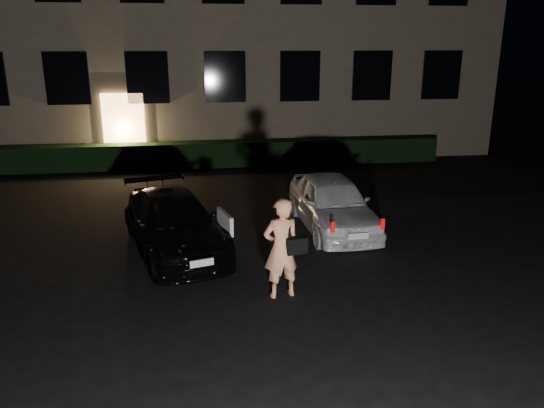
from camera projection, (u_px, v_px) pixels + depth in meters
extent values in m
plane|color=black|center=(265.00, 310.00, 8.64)|extent=(80.00, 80.00, 0.00)
cube|color=#FFB56B|center=(124.00, 130.00, 18.17)|extent=(1.40, 0.10, 2.50)
cube|color=black|center=(67.00, 79.00, 17.43)|extent=(1.40, 0.10, 1.70)
cube|color=black|center=(148.00, 78.00, 17.76)|extent=(1.40, 0.10, 1.70)
cube|color=black|center=(225.00, 77.00, 18.10)|extent=(1.40, 0.10, 1.70)
cube|color=black|center=(300.00, 76.00, 18.44)|extent=(1.40, 0.10, 1.70)
cube|color=black|center=(372.00, 76.00, 18.78)|extent=(1.40, 0.10, 1.70)
cube|color=black|center=(441.00, 75.00, 19.11)|extent=(1.40, 0.10, 1.70)
cube|color=black|center=(228.00, 154.00, 18.45)|extent=(15.00, 0.70, 0.85)
imported|color=black|center=(174.00, 223.00, 11.01)|extent=(2.64, 4.30, 1.16)
cube|color=white|center=(225.00, 222.00, 10.65)|extent=(0.29, 0.82, 0.39)
cube|color=silver|center=(202.00, 263.00, 9.20)|extent=(0.42, 0.15, 0.13)
imported|color=white|center=(332.00, 203.00, 12.21)|extent=(1.65, 3.73, 1.25)
cube|color=red|center=(333.00, 227.00, 10.45)|extent=(0.08, 0.05, 0.21)
cube|color=red|center=(383.00, 224.00, 10.64)|extent=(0.08, 0.05, 0.21)
cube|color=silver|center=(358.00, 236.00, 10.56)|extent=(0.42, 0.06, 0.12)
imported|color=#FFA075|center=(282.00, 248.00, 8.87)|extent=(0.71, 0.55, 1.75)
cube|color=black|center=(296.00, 245.00, 8.82)|extent=(0.38, 0.23, 0.28)
cube|color=black|center=(289.00, 223.00, 8.70)|extent=(0.05, 0.07, 0.54)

